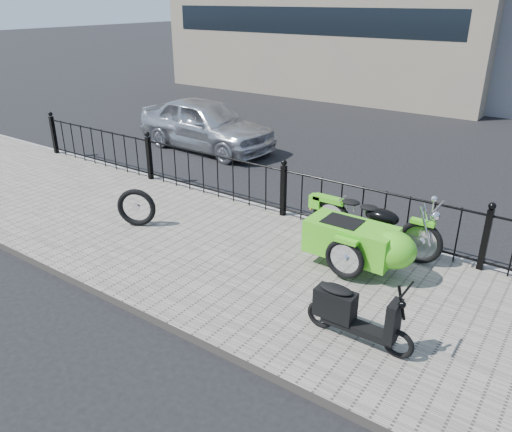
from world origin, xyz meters
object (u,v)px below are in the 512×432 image
Objects in this scene: sedan_car at (206,124)px; spare_tire at (136,208)px; scooter at (352,313)px; motorcycle_sidecar at (366,239)px.

spare_tire is at bearing -149.24° from sedan_car.
scooter is 4.55m from spare_tire.
sedan_car is (-2.47, 4.78, 0.22)m from spare_tire.
sedan_car reaches higher than scooter.
sedan_car is (-6.37, 3.84, 0.10)m from motorcycle_sidecar.
spare_tire is 0.17× the size of sedan_car.
motorcycle_sidecar is 7.44m from sedan_car.
scooter is at bearing -71.00° from motorcycle_sidecar.
motorcycle_sidecar is at bearing 109.00° from scooter.
sedan_car reaches higher than spare_tire.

